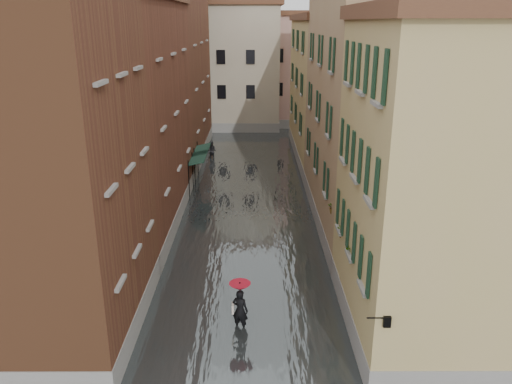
{
  "coord_description": "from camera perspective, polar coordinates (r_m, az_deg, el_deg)",
  "views": [
    {
      "loc": [
        0.43,
        -18.76,
        11.44
      ],
      "look_at": [
        0.49,
        5.82,
        3.0
      ],
      "focal_mm": 35.0,
      "sensor_mm": 36.0,
      "label": 1
    }
  ],
  "objects": [
    {
      "name": "building_left_near",
      "position": [
        18.98,
        -23.2,
        2.31
      ],
      "size": [
        6.0,
        8.0,
        13.0
      ],
      "primitive_type": "cube",
      "color": "brown",
      "rests_on": "ground"
    },
    {
      "name": "building_right_mid",
      "position": [
        28.95,
        13.12,
        8.64
      ],
      "size": [
        6.0,
        14.0,
        13.0
      ],
      "primitive_type": "cube",
      "color": "#9A7F5D",
      "rests_on": "ground"
    },
    {
      "name": "building_end_pink",
      "position": [
        59.27,
        5.39,
        13.6
      ],
      "size": [
        10.0,
        9.0,
        12.0
      ],
      "primitive_type": "cube",
      "color": "#A77C76",
      "rests_on": "ground"
    },
    {
      "name": "ground",
      "position": [
        21.97,
        -1.27,
        -12.43
      ],
      "size": [
        120.0,
        120.0,
        0.0
      ],
      "primitive_type": "plane",
      "color": "#5E5D60",
      "rests_on": "ground"
    },
    {
      "name": "building_left_far",
      "position": [
        43.62,
        -10.21,
        12.82
      ],
      "size": [
        6.0,
        16.0,
        14.0
      ],
      "primitive_type": "cube",
      "color": "brown",
      "rests_on": "ground"
    },
    {
      "name": "awning_near",
      "position": [
        34.67,
        -6.64,
        3.83
      ],
      "size": [
        1.09,
        3.4,
        2.8
      ],
      "color": "#173427",
      "rests_on": "ground"
    },
    {
      "name": "building_right_far",
      "position": [
        43.63,
        8.68,
        11.24
      ],
      "size": [
        6.0,
        16.0,
        11.5
      ],
      "primitive_type": "cube",
      "color": "tan",
      "rests_on": "ground"
    },
    {
      "name": "awning_far",
      "position": [
        36.7,
        -6.29,
        4.69
      ],
      "size": [
        1.09,
        3.38,
        2.8
      ],
      "color": "#173427",
      "rests_on": "ground"
    },
    {
      "name": "pedestrian_main",
      "position": [
        19.59,
        -1.84,
        -12.61
      ],
      "size": [
        0.85,
        0.85,
        2.06
      ],
      "color": "black",
      "rests_on": "ground"
    },
    {
      "name": "building_right_near",
      "position": [
        18.88,
        20.23,
        0.2
      ],
      "size": [
        6.0,
        8.0,
        11.5
      ],
      "primitive_type": "cube",
      "color": "tan",
      "rests_on": "ground"
    },
    {
      "name": "wall_lantern",
      "position": [
        15.78,
        14.64,
        -14.04
      ],
      "size": [
        0.71,
        0.22,
        0.35
      ],
      "color": "black",
      "rests_on": "ground"
    },
    {
      "name": "pedestrian_far",
      "position": [
        43.31,
        -5.07,
        4.69
      ],
      "size": [
        0.98,
        0.89,
        1.66
      ],
      "primitive_type": "imported",
      "rotation": [
        0.0,
        0.0,
        -0.39
      ],
      "color": "black",
      "rests_on": "ground"
    },
    {
      "name": "building_end_cream",
      "position": [
        57.08,
        -3.71,
        13.94
      ],
      "size": [
        12.0,
        9.0,
        13.0
      ],
      "primitive_type": "cube",
      "color": "#BBAF94",
      "rests_on": "ground"
    },
    {
      "name": "window_planters",
      "position": [
        21.16,
        9.93,
        -3.36
      ],
      "size": [
        0.59,
        5.57,
        0.84
      ],
      "color": "brown",
      "rests_on": "ground"
    },
    {
      "name": "floodwater",
      "position": [
        33.72,
        -0.87,
        -0.7
      ],
      "size": [
        10.0,
        60.0,
        0.2
      ],
      "primitive_type": "cube",
      "color": "#3F4546",
      "rests_on": "ground"
    },
    {
      "name": "building_left_mid",
      "position": [
        29.2,
        -15.04,
        8.07
      ],
      "size": [
        6.0,
        14.0,
        12.5
      ],
      "primitive_type": "cube",
      "color": "brown",
      "rests_on": "ground"
    }
  ]
}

